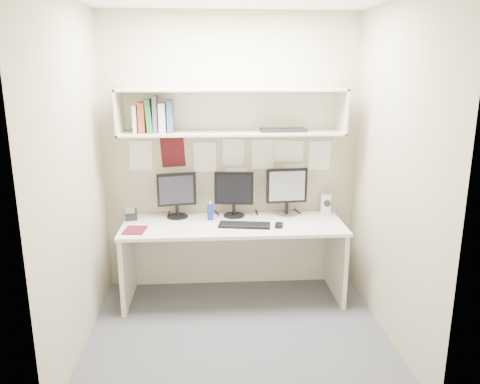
{
  "coord_description": "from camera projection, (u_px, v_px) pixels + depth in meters",
  "views": [
    {
      "loc": [
        -0.2,
        -3.38,
        2.07
      ],
      "look_at": [
        0.04,
        0.35,
        1.1
      ],
      "focal_mm": 35.0,
      "sensor_mm": 36.0,
      "label": 1
    }
  ],
  "objects": [
    {
      "name": "monitor_left",
      "position": [
        177.0,
        193.0,
        4.37
      ],
      "size": [
        0.36,
        0.2,
        0.42
      ],
      "rotation": [
        0.0,
        0.0,
        0.19
      ],
      "color": "black",
      "rests_on": "desk"
    },
    {
      "name": "wall_left",
      "position": [
        73.0,
        180.0,
        3.4
      ],
      "size": [
        0.02,
        2.0,
        2.6
      ],
      "primitive_type": "cube",
      "color": "tan",
      "rests_on": "ground"
    },
    {
      "name": "floor",
      "position": [
        238.0,
        333.0,
        3.8
      ],
      "size": [
        2.4,
        2.0,
        0.01
      ],
      "primitive_type": "cube",
      "color": "#47464B",
      "rests_on": "ground"
    },
    {
      "name": "monitor_center",
      "position": [
        234.0,
        192.0,
        4.4
      ],
      "size": [
        0.37,
        0.2,
        0.43
      ],
      "rotation": [
        0.0,
        0.0,
        -0.11
      ],
      "color": "black",
      "rests_on": "desk"
    },
    {
      "name": "monitor_right",
      "position": [
        287.0,
        190.0,
        4.43
      ],
      "size": [
        0.39,
        0.21,
        0.45
      ],
      "rotation": [
        0.0,
        0.0,
        0.07
      ],
      "color": "#A5A5AA",
      "rests_on": "desk"
    },
    {
      "name": "wall_back",
      "position": [
        231.0,
        155.0,
        4.44
      ],
      "size": [
        2.4,
        0.02,
        2.6
      ],
      "primitive_type": "cube",
      "color": "tan",
      "rests_on": "ground"
    },
    {
      "name": "wall_front",
      "position": [
        249.0,
        219.0,
        2.51
      ],
      "size": [
        2.4,
        0.02,
        2.6
      ],
      "primitive_type": "cube",
      "color": "tan",
      "rests_on": "ground"
    },
    {
      "name": "speaker",
      "position": [
        326.0,
        204.0,
        4.52
      ],
      "size": [
        0.11,
        0.12,
        0.19
      ],
      "rotation": [
        0.0,
        0.0,
        -0.24
      ],
      "color": "#BBBAB6",
      "rests_on": "desk"
    },
    {
      "name": "desk",
      "position": [
        233.0,
        260.0,
        4.34
      ],
      "size": [
        2.0,
        0.7,
        0.73
      ],
      "color": "silver",
      "rests_on": "floor"
    },
    {
      "name": "blue_bottle",
      "position": [
        210.0,
        211.0,
        4.32
      ],
      "size": [
        0.05,
        0.05,
        0.17
      ],
      "color": "navy",
      "rests_on": "desk"
    },
    {
      "name": "maroon_notebook",
      "position": [
        135.0,
        230.0,
        4.04
      ],
      "size": [
        0.2,
        0.24,
        0.01
      ],
      "primitive_type": "cube",
      "rotation": [
        0.0,
        0.0,
        -0.11
      ],
      "color": "#590F1A",
      "rests_on": "desk"
    },
    {
      "name": "hutch_tray",
      "position": [
        283.0,
        130.0,
        4.2
      ],
      "size": [
        0.41,
        0.16,
        0.03
      ],
      "primitive_type": "cube",
      "rotation": [
        0.0,
        0.0,
        0.01
      ],
      "color": "black",
      "rests_on": "overhead_hutch"
    },
    {
      "name": "wall_right",
      "position": [
        395.0,
        175.0,
        3.55
      ],
      "size": [
        0.02,
        2.0,
        2.6
      ],
      "primitive_type": "cube",
      "color": "tan",
      "rests_on": "ground"
    },
    {
      "name": "desk_phone",
      "position": [
        131.0,
        215.0,
        4.33
      ],
      "size": [
        0.12,
        0.12,
        0.13
      ],
      "rotation": [
        0.0,
        0.0,
        0.19
      ],
      "color": "black",
      "rests_on": "desk"
    },
    {
      "name": "pinned_papers",
      "position": [
        231.0,
        160.0,
        4.45
      ],
      "size": [
        1.92,
        0.01,
        0.48
      ],
      "primitive_type": null,
      "color": "white",
      "rests_on": "wall_back"
    },
    {
      "name": "overhead_hutch",
      "position": [
        232.0,
        111.0,
        4.2
      ],
      "size": [
        2.0,
        0.38,
        0.4
      ],
      "color": "beige",
      "rests_on": "wall_back"
    },
    {
      "name": "book_stack",
      "position": [
        154.0,
        117.0,
        4.12
      ],
      "size": [
        0.34,
        0.2,
        0.32
      ],
      "color": "silver",
      "rests_on": "overhead_hutch"
    },
    {
      "name": "mouse",
      "position": [
        279.0,
        225.0,
        4.14
      ],
      "size": [
        0.09,
        0.12,
        0.03
      ],
      "primitive_type": "cube",
      "rotation": [
        0.0,
        0.0,
        -0.23
      ],
      "color": "black",
      "rests_on": "desk"
    },
    {
      "name": "keyboard",
      "position": [
        244.0,
        225.0,
        4.16
      ],
      "size": [
        0.47,
        0.23,
        0.02
      ],
      "primitive_type": "cube",
      "rotation": [
        0.0,
        0.0,
        -0.16
      ],
      "color": "black",
      "rests_on": "desk"
    }
  ]
}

